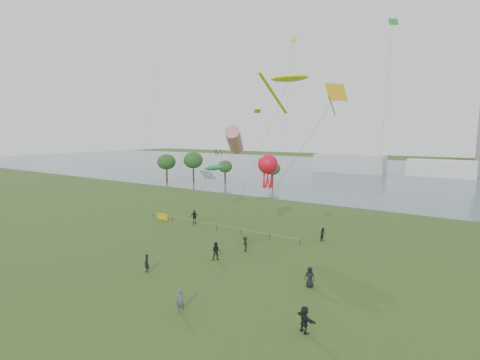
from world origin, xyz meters
The scene contains 20 objects.
ground_plane centered at (0.00, 0.00, 0.00)m, with size 400.00×400.00×0.00m, color #233D13.
lake centered at (0.00, 100.00, 0.02)m, with size 400.00×120.00×0.08m, color slate.
pavilion_left centered at (-12.00, 95.00, 3.00)m, with size 22.00×8.00×6.00m, color silver.
pavilion_right centered at (14.00, 98.00, 2.50)m, with size 18.00×7.00×5.00m, color white.
trees centered at (-37.87, 49.93, 5.21)m, with size 30.24×14.36×7.97m.
fence centered at (-13.72, 15.92, 0.55)m, with size 24.07×0.07×1.05m.
kite_flyer centered at (3.17, -2.79, 0.88)m, with size 0.64×0.42×1.77m, color #505257.
spectator_a centered at (-0.94, 7.02, 0.95)m, with size 0.92×0.72×1.89m, color black.
spectator_b centered at (0.03, 10.95, 0.83)m, with size 1.07×0.62×1.66m, color black.
spectator_c centered at (-12.43, 17.13, 0.97)m, with size 1.13×0.47×1.93m, color black.
spectator_d centered at (9.38, 6.30, 0.88)m, with size 0.86×0.56×1.76m, color black.
spectator_e centered at (11.63, -0.30, 0.89)m, with size 1.65×0.53×1.78m, color black.
spectator_f centered at (-4.58, 1.06, 0.85)m, with size 0.62×0.41×1.70m, color black.
spectator_g centered at (5.98, 19.16, 0.80)m, with size 0.78×0.61×1.60m, color black.
kite_stingray centered at (0.25, 21.01, 19.70)m, with size 6.48×11.23×20.17m.
kite_windsock centered at (-6.23, 18.29, 11.95)m, with size 4.33×5.23×13.92m.
kite_creature centered at (-12.55, 22.05, 7.60)m, with size 2.34×9.61×8.03m.
kite_octopus centered at (0.03, 16.05, 9.18)m, with size 4.67×6.84×10.44m.
kite_delta centered at (11.19, 4.52, 15.02)m, with size 8.13×8.56×16.44m.
small_kites centered at (-2.83, 21.09, 24.97)m, with size 33.50×7.22×2.30m.
Camera 1 is at (19.54, -20.27, 12.84)m, focal length 26.00 mm.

